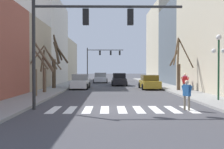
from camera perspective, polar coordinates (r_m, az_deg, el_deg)
ground_plane at (r=14.13m, az=2.11°, el=-7.55°), size 240.00×240.00×0.00m
sidewalk_left at (r=15.14m, az=-22.29°, el=-6.76°), size 2.62×90.00×0.15m
building_row_left at (r=35.14m, az=-17.10°, el=4.92°), size 6.00×49.32×11.93m
building_row_right at (r=35.48m, az=17.81°, el=7.51°), size 6.00×48.68×13.90m
crosswalk_stripes at (r=14.00m, az=2.14°, el=-7.62°), size 7.65×2.60×0.01m
traffic_signal_near at (r=14.16m, az=-7.07°, el=10.00°), size 7.95×0.28×5.86m
traffic_signal_far at (r=49.57m, az=-2.45°, el=3.98°), size 6.88×0.28×6.21m
street_lamp_right_corner at (r=18.31m, az=22.21°, el=4.23°), size 0.95×0.36×4.24m
car_at_intersection at (r=42.11m, az=-2.49°, el=-0.76°), size 2.20×4.33×1.61m
car_parked_left_near at (r=28.77m, az=8.14°, el=-1.71°), size 2.03×4.58×1.53m
car_parked_left_mid at (r=29.08m, az=-6.91°, el=-1.61°), size 1.97×4.64×1.61m
car_parked_right_near at (r=34.72m, az=1.55°, el=-1.14°), size 2.01×4.40×1.65m
pedestrian_waiting_at_curb at (r=23.36m, az=15.62°, el=-1.42°), size 0.65×0.42×1.63m
pedestrian_on_right_sidewalk at (r=26.87m, az=15.67°, el=-1.10°), size 0.60×0.50×1.62m
pedestrian_crossing_street at (r=14.15m, az=15.98°, el=-3.76°), size 0.47×0.59×1.58m
street_tree_left_far at (r=25.78m, az=14.28°, el=1.63°), size 2.18×1.92×5.06m
street_tree_right_mid at (r=28.81m, az=-12.10°, el=2.66°), size 1.56×2.94×5.71m
street_tree_left_near at (r=23.83m, az=-14.44°, el=1.09°), size 2.99×1.64×4.10m
street_tree_right_near at (r=20.44m, az=-15.53°, el=0.87°), size 1.64×0.86×4.01m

